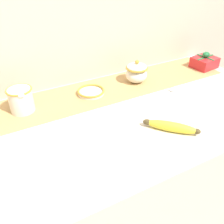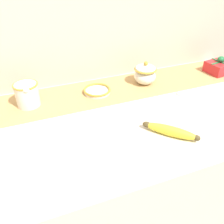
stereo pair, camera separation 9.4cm
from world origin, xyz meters
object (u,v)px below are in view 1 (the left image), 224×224
at_px(sugar_bowl, 136,72).
at_px(small_dish, 91,92).
at_px(gift_box, 204,62).
at_px(banana, 171,127).
at_px(spoon, 171,90).
at_px(cream_pitcher, 21,99).

relative_size(sugar_bowl, small_dish, 0.91).
height_order(small_dish, gift_box, gift_box).
xyz_separation_m(banana, spoon, (0.19, 0.24, -0.01)).
distance_m(banana, spoon, 0.31).
xyz_separation_m(sugar_bowl, small_dish, (-0.25, -0.00, -0.04)).
xyz_separation_m(cream_pitcher, banana, (0.45, -0.39, -0.04)).
bearing_deg(gift_box, banana, -145.61).
distance_m(sugar_bowl, banana, 0.41).
bearing_deg(small_dish, banana, -69.21).
bearing_deg(banana, gift_box, 34.39).
distance_m(banana, gift_box, 0.64).
bearing_deg(spoon, sugar_bowl, 105.65).
bearing_deg(cream_pitcher, gift_box, -1.73).
relative_size(small_dish, spoon, 0.71).
bearing_deg(small_dish, gift_box, -2.06).
height_order(sugar_bowl, banana, sugar_bowl).
bearing_deg(small_dish, cream_pitcher, 178.99).
distance_m(cream_pitcher, spoon, 0.67).
bearing_deg(sugar_bowl, banana, -104.39).
xyz_separation_m(sugar_bowl, gift_box, (0.43, -0.03, -0.02)).
relative_size(cream_pitcher, sugar_bowl, 1.05).
bearing_deg(cream_pitcher, sugar_bowl, -0.14).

